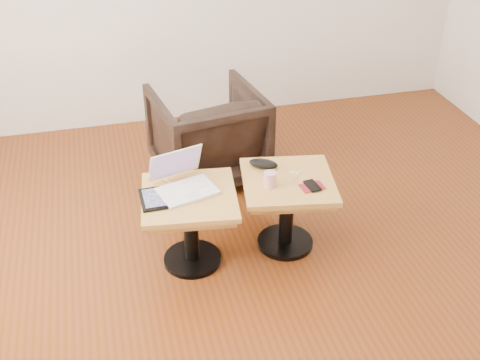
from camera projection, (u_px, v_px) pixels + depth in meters
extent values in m
cube|color=#522A0A|center=(272.00, 292.00, 3.30)|extent=(4.50, 4.50, 0.01)
cylinder|color=black|center=(193.00, 259.00, 3.51)|extent=(0.34, 0.34, 0.03)
cylinder|color=black|center=(191.00, 229.00, 3.40)|extent=(0.08, 0.08, 0.41)
cube|color=#995E24|center=(189.00, 202.00, 3.30)|extent=(0.53, 0.53, 0.04)
cube|color=#A3763B|center=(189.00, 197.00, 3.28)|extent=(0.57, 0.57, 0.03)
cylinder|color=black|center=(285.00, 242.00, 3.65)|extent=(0.34, 0.34, 0.03)
cylinder|color=black|center=(287.00, 213.00, 3.53)|extent=(0.08, 0.08, 0.41)
cube|color=#995E24|center=(288.00, 187.00, 3.43)|extent=(0.54, 0.54, 0.04)
cube|color=#A3763B|center=(288.00, 182.00, 3.41)|extent=(0.59, 0.59, 0.03)
cube|color=white|center=(187.00, 191.00, 3.29)|extent=(0.35, 0.29, 0.02)
cube|color=silver|center=(184.00, 187.00, 3.30)|extent=(0.27, 0.17, 0.00)
cube|color=silver|center=(192.00, 195.00, 3.24)|extent=(0.10, 0.08, 0.00)
cube|color=white|center=(175.00, 163.00, 3.33)|extent=(0.32, 0.16, 0.19)
cube|color=brown|center=(175.00, 163.00, 3.33)|extent=(0.28, 0.13, 0.16)
cube|color=black|center=(156.00, 198.00, 3.23)|extent=(0.17, 0.22, 0.01)
cube|color=#191E38|center=(156.00, 197.00, 3.22)|extent=(0.14, 0.18, 0.00)
cube|color=white|center=(159.00, 175.00, 3.42)|extent=(0.05, 0.05, 0.03)
ellipsoid|color=black|center=(263.00, 164.00, 3.49)|extent=(0.19, 0.15, 0.05)
cylinder|color=#D04563|center=(270.00, 180.00, 3.31)|extent=(0.08, 0.08, 0.09)
sphere|color=white|center=(297.00, 174.00, 3.44)|extent=(0.01, 0.01, 0.01)
sphere|color=white|center=(300.00, 172.00, 3.46)|extent=(0.01, 0.01, 0.01)
sphere|color=white|center=(294.00, 172.00, 3.45)|extent=(0.01, 0.01, 0.01)
cylinder|color=white|center=(297.00, 174.00, 3.44)|extent=(0.08, 0.05, 0.00)
cube|color=maroon|center=(312.00, 187.00, 3.33)|extent=(0.14, 0.10, 0.01)
cube|color=black|center=(312.00, 186.00, 3.33)|extent=(0.07, 0.12, 0.01)
imported|color=black|center=(208.00, 134.00, 4.16)|extent=(0.80, 0.81, 0.65)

